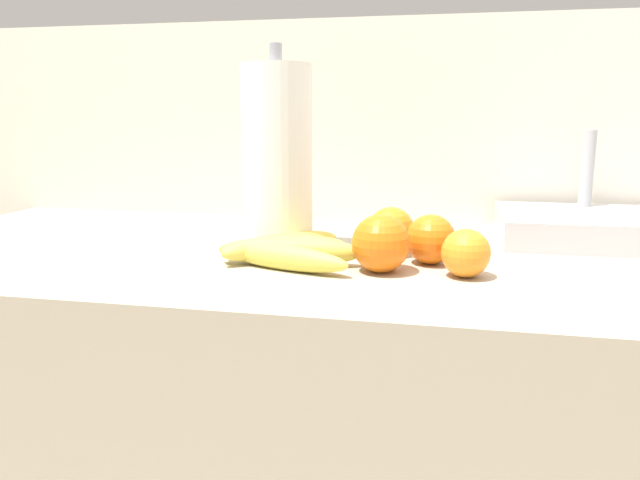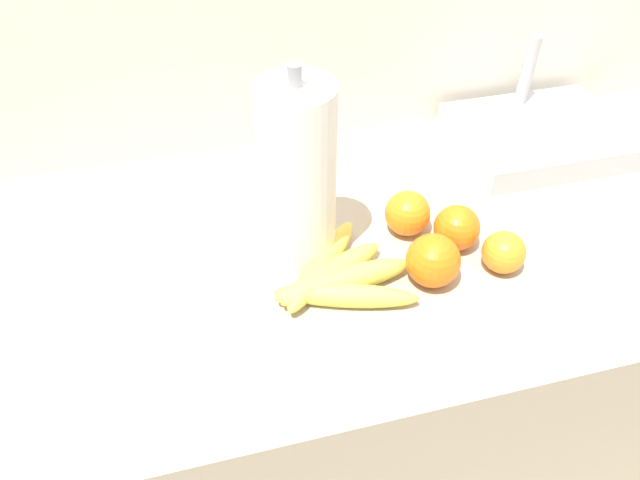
{
  "view_description": "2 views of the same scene",
  "coord_description": "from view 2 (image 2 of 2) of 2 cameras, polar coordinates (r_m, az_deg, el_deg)",
  "views": [
    {
      "loc": [
        -0.03,
        -0.95,
        1.11
      ],
      "look_at": [
        -0.21,
        -0.1,
        0.93
      ],
      "focal_mm": 34.32,
      "sensor_mm": 36.0,
      "label": 1
    },
    {
      "loc": [
        -0.43,
        -0.67,
        1.56
      ],
      "look_at": [
        -0.28,
        -0.07,
        0.98
      ],
      "focal_mm": 32.8,
      "sensor_mm": 36.0,
      "label": 2
    }
  ],
  "objects": [
    {
      "name": "ground_plane",
      "position": [
        1.75,
        9.04,
        -20.55
      ],
      "size": [
        6.0,
        6.0,
        0.0
      ],
      "primitive_type": "plane",
      "color": "beige"
    },
    {
      "name": "paper_towel_roll",
      "position": [
        0.86,
        -2.17,
        6.01
      ],
      "size": [
        0.11,
        0.11,
        0.33
      ],
      "color": "white",
      "rests_on": "counter"
    },
    {
      "name": "orange_center",
      "position": [
        0.95,
        17.33,
        -1.18
      ],
      "size": [
        0.07,
        0.07,
        0.07
      ],
      "primitive_type": "sphere",
      "color": "orange",
      "rests_on": "counter"
    },
    {
      "name": "orange_right",
      "position": [
        0.98,
        8.54,
        2.6
      ],
      "size": [
        0.08,
        0.08,
        0.08
      ],
      "primitive_type": "sphere",
      "color": "orange",
      "rests_on": "counter"
    },
    {
      "name": "counter",
      "position": [
        1.37,
        11.09,
        -12.29
      ],
      "size": [
        1.99,
        0.65,
        0.89
      ],
      "primitive_type": "cube",
      "color": "#ADA08C",
      "rests_on": "ground"
    },
    {
      "name": "sink_basin",
      "position": [
        1.25,
        20.46,
        9.61
      ],
      "size": [
        0.32,
        0.25,
        0.19
      ],
      "color": "#B7BABF",
      "rests_on": "counter"
    },
    {
      "name": "orange_back_left",
      "position": [
        0.97,
        13.19,
        1.18
      ],
      "size": [
        0.07,
        0.07,
        0.07
      ],
      "primitive_type": "sphere",
      "color": "orange",
      "rests_on": "counter"
    },
    {
      "name": "banana_bunch",
      "position": [
        0.89,
        1.55,
        -3.69
      ],
      "size": [
        0.22,
        0.21,
        0.04
      ],
      "color": "#DFD34C",
      "rests_on": "counter"
    },
    {
      "name": "wall_back",
      "position": [
        1.43,
        6.84,
        3.75
      ],
      "size": [
        2.39,
        0.06,
        1.3
      ],
      "primitive_type": "cube",
      "color": "silver",
      "rests_on": "ground"
    },
    {
      "name": "orange_back_right",
      "position": [
        0.9,
        10.96,
        -1.99
      ],
      "size": [
        0.08,
        0.08,
        0.08
      ],
      "primitive_type": "sphere",
      "color": "orange",
      "rests_on": "counter"
    }
  ]
}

